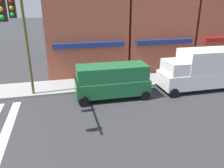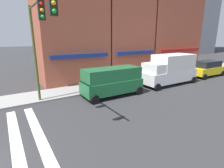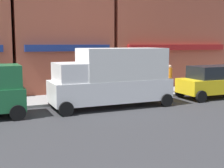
{
  "view_description": "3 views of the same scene",
  "coord_description": "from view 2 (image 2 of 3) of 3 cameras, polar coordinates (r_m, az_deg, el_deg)",
  "views": [
    {
      "loc": [
        6.05,
        -9.0,
        6.24
      ],
      "look_at": [
        9.45,
        4.7,
        1.0
      ],
      "focal_mm": 35.0,
      "sensor_mm": 36.0,
      "label": 1
    },
    {
      "loc": [
        2.01,
        -7.04,
        4.72
      ],
      "look_at": [
        9.45,
        4.7,
        1.0
      ],
      "focal_mm": 28.0,
      "sensor_mm": 36.0,
      "label": 2
    },
    {
      "loc": [
        9.92,
        -9.86,
        3.29
      ],
      "look_at": [
        16.41,
        4.7,
        1.2
      ],
      "focal_mm": 50.0,
      "sensor_mm": 36.0,
      "label": 3
    }
  ],
  "objects": [
    {
      "name": "pedestrian_orange_vest",
      "position": [
        24.11,
        21.94,
        5.2
      ],
      "size": [
        0.32,
        0.32,
        1.77
      ],
      "rotation": [
        0.0,
        0.0,
        0.18
      ],
      "color": "#23232D",
      "rests_on": "sidewalk_left"
    },
    {
      "name": "fire_hydrant",
      "position": [
        15.13,
        -9.33,
        -0.97
      ],
      "size": [
        0.24,
        0.24,
        0.84
      ],
      "color": "red",
      "rests_on": "sidewalk_left"
    },
    {
      "name": "suv_yellow",
      "position": [
        24.64,
        28.6,
        4.55
      ],
      "size": [
        4.74,
        2.12,
        1.94
      ],
      "rotation": [
        0.0,
        0.0,
        -0.02
      ],
      "color": "yellow",
      "rests_on": "ground_plane"
    },
    {
      "name": "storefront_row",
      "position": [
        24.22,
        7.87,
        20.16
      ],
      "size": [
        23.21,
        5.3,
        15.92
      ],
      "color": "#9E4C38",
      "rests_on": "ground_plane"
    },
    {
      "name": "van_green",
      "position": [
        14.32,
        -0.0,
        1.11
      ],
      "size": [
        5.03,
        2.22,
        2.34
      ],
      "rotation": [
        0.0,
        0.0,
        -0.02
      ],
      "color": "#1E6638",
      "rests_on": "ground_plane"
    },
    {
      "name": "box_truck_white",
      "position": [
        18.85,
        18.28,
        4.66
      ],
      "size": [
        6.22,
        2.42,
        3.04
      ],
      "rotation": [
        0.0,
        0.0,
        -0.01
      ],
      "color": "white",
      "rests_on": "ground_plane"
    },
    {
      "name": "traffic_signal",
      "position": [
        11.31,
        -22.73,
        15.06
      ],
      "size": [
        0.32,
        6.52,
        6.76
      ],
      "color": "#474C1E",
      "rests_on": "ground_plane"
    }
  ]
}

